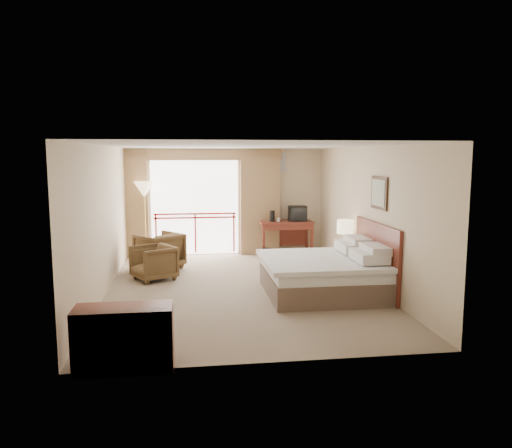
{
  "coord_description": "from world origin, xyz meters",
  "views": [
    {
      "loc": [
        -0.98,
        -9.26,
        2.52
      ],
      "look_at": [
        0.35,
        0.4,
        1.18
      ],
      "focal_mm": 35.0,
      "sensor_mm": 36.0,
      "label": 1
    }
  ],
  "objects": [
    {
      "name": "wall_left",
      "position": [
        -2.5,
        0.0,
        1.35
      ],
      "size": [
        0.0,
        7.0,
        7.0
      ],
      "primitive_type": "plane",
      "rotation": [
        1.57,
        0.0,
        1.57
      ],
      "color": "beige",
      "rests_on": "ground"
    },
    {
      "name": "table_lamp",
      "position": [
        2.26,
        0.66,
        1.04
      ],
      "size": [
        0.34,
        0.34,
        0.6
      ],
      "rotation": [
        0.0,
        0.0,
        0.03
      ],
      "color": "tan",
      "rests_on": "nightstand"
    },
    {
      "name": "bed",
      "position": [
        1.5,
        -0.6,
        0.38
      ],
      "size": [
        2.13,
        2.06,
        0.97
      ],
      "color": "brown",
      "rests_on": "floor"
    },
    {
      "name": "side_table",
      "position": [
        -1.89,
        1.65,
        0.39
      ],
      "size": [
        0.52,
        0.52,
        0.57
      ],
      "rotation": [
        0.0,
        0.0,
        -0.38
      ],
      "color": "black",
      "rests_on": "floor"
    },
    {
      "name": "book",
      "position": [
        -1.89,
        1.65,
        0.57
      ],
      "size": [
        0.26,
        0.3,
        0.02
      ],
      "primitive_type": "imported",
      "rotation": [
        0.0,
        0.0,
        0.38
      ],
      "color": "white",
      "rests_on": "side_table"
    },
    {
      "name": "phone",
      "position": [
        2.21,
        0.46,
        0.62
      ],
      "size": [
        0.23,
        0.19,
        0.09
      ],
      "primitive_type": "cube",
      "rotation": [
        0.0,
        0.0,
        -0.22
      ],
      "color": "black",
      "rests_on": "nightstand"
    },
    {
      "name": "floor",
      "position": [
        0.0,
        0.0,
        0.0
      ],
      "size": [
        7.0,
        7.0,
        0.0
      ],
      "primitive_type": "plane",
      "color": "#85735D",
      "rests_on": "ground"
    },
    {
      "name": "valance",
      "position": [
        -0.8,
        3.38,
        2.55
      ],
      "size": [
        4.4,
        0.22,
        0.28
      ],
      "primitive_type": "cube",
      "color": "olive",
      "rests_on": "wall_back"
    },
    {
      "name": "tv",
      "position": [
        1.78,
        3.04,
        1.07
      ],
      "size": [
        0.43,
        0.34,
        0.39
      ],
      "rotation": [
        0.0,
        0.0,
        -0.18
      ],
      "color": "black",
      "rests_on": "desk"
    },
    {
      "name": "floor_lamp",
      "position": [
        -2.03,
        3.15,
        1.63
      ],
      "size": [
        0.48,
        0.48,
        1.9
      ],
      "rotation": [
        0.0,
        0.0,
        -0.23
      ],
      "color": "tan",
      "rests_on": "floor"
    },
    {
      "name": "hvac_vent",
      "position": [
        1.3,
        3.47,
        2.35
      ],
      "size": [
        0.5,
        0.04,
        0.5
      ],
      "primitive_type": "cube",
      "color": "silver",
      "rests_on": "wall_back"
    },
    {
      "name": "armchair_near",
      "position": [
        -1.7,
        0.9,
        0.0
      ],
      "size": [
        1.05,
        1.04,
        0.71
      ],
      "primitive_type": "imported",
      "rotation": [
        0.0,
        0.0,
        -1.06
      ],
      "color": "#47331C",
      "rests_on": "floor"
    },
    {
      "name": "armchair_far",
      "position": [
        -1.64,
        1.94,
        0.0
      ],
      "size": [
        1.23,
        1.24,
        0.81
      ],
      "primitive_type": "imported",
      "rotation": [
        0.0,
        0.0,
        -2.47
      ],
      "color": "#47331C",
      "rests_on": "floor"
    },
    {
      "name": "dresser",
      "position": [
        -1.75,
        -3.46,
        0.38
      ],
      "size": [
        1.15,
        0.49,
        0.76
      ],
      "rotation": [
        0.0,
        0.0,
        0.02
      ],
      "color": "#5A2018",
      "rests_on": "floor"
    },
    {
      "name": "ceiling",
      "position": [
        0.0,
        0.0,
        2.7
      ],
      "size": [
        7.0,
        7.0,
        0.0
      ],
      "primitive_type": "plane",
      "rotation": [
        3.14,
        0.0,
        0.0
      ],
      "color": "white",
      "rests_on": "wall_back"
    },
    {
      "name": "balcony_door",
      "position": [
        -0.8,
        3.48,
        1.2
      ],
      "size": [
        2.4,
        0.0,
        2.4
      ],
      "primitive_type": "plane",
      "rotation": [
        1.57,
        0.0,
        0.0
      ],
      "color": "white",
      "rests_on": "wall_back"
    },
    {
      "name": "wastebasket",
      "position": [
        0.92,
        2.62,
        0.13
      ],
      "size": [
        0.24,
        0.24,
        0.27
      ],
      "primitive_type": "cylinder",
      "rotation": [
        0.0,
        0.0,
        0.13
      ],
      "color": "black",
      "rests_on": "floor"
    },
    {
      "name": "headboard",
      "position": [
        2.46,
        -0.6,
        0.65
      ],
      "size": [
        0.06,
        2.1,
        1.3
      ],
      "primitive_type": "cube",
      "color": "#5A2018",
      "rests_on": "wall_right"
    },
    {
      "name": "wall_front",
      "position": [
        0.0,
        -3.5,
        1.35
      ],
      "size": [
        5.0,
        0.0,
        5.0
      ],
      "primitive_type": "plane",
      "rotation": [
        -1.57,
        0.0,
        0.0
      ],
      "color": "beige",
      "rests_on": "ground"
    },
    {
      "name": "cup",
      "position": [
        1.28,
        3.0,
        0.92
      ],
      "size": [
        0.09,
        0.09,
        0.1
      ],
      "primitive_type": "cylinder",
      "rotation": [
        0.0,
        0.0,
        0.25
      ],
      "color": "white",
      "rests_on": "desk"
    },
    {
      "name": "balcony_railing",
      "position": [
        -0.8,
        3.46,
        0.81
      ],
      "size": [
        2.09,
        0.03,
        1.02
      ],
      "color": "#A3170E",
      "rests_on": "wall_back"
    },
    {
      "name": "wall_right",
      "position": [
        2.5,
        0.0,
        1.35
      ],
      "size": [
        0.0,
        7.0,
        7.0
      ],
      "primitive_type": "plane",
      "rotation": [
        1.57,
        0.0,
        -1.57
      ],
      "color": "beige",
      "rests_on": "ground"
    },
    {
      "name": "desk",
      "position": [
        1.48,
        3.1,
        0.68
      ],
      "size": [
        1.34,
        0.65,
        0.87
      ],
      "rotation": [
        0.0,
        0.0,
        -0.0
      ],
      "color": "#5A2018",
      "rests_on": "floor"
    },
    {
      "name": "curtain_left",
      "position": [
        -2.45,
        3.35,
        1.25
      ],
      "size": [
        1.0,
        0.26,
        2.5
      ],
      "primitive_type": "cube",
      "color": "olive",
      "rests_on": "wall_back"
    },
    {
      "name": "framed_art",
      "position": [
        2.47,
        -0.6,
        1.85
      ],
      "size": [
        0.04,
        0.72,
        0.6
      ],
      "color": "black",
      "rests_on": "wall_right"
    },
    {
      "name": "wall_back",
      "position": [
        0.0,
        3.5,
        1.35
      ],
      "size": [
        5.0,
        0.0,
        5.0
      ],
      "primitive_type": "plane",
      "rotation": [
        1.57,
        0.0,
        0.0
      ],
      "color": "beige",
      "rests_on": "ground"
    },
    {
      "name": "curtain_right",
      "position": [
        0.85,
        3.35,
        1.25
      ],
      "size": [
        1.0,
        0.26,
        2.5
      ],
      "primitive_type": "cube",
      "color": "olive",
      "rests_on": "wall_back"
    },
    {
      "name": "nightstand",
      "position": [
        2.26,
        0.61,
        0.29
      ],
      "size": [
        0.41,
        0.48,
        0.57
      ],
      "primitive_type": "cube",
      "rotation": [
        0.0,
        0.0,
        0.02
      ],
      "color": "#5A2018",
      "rests_on": "floor"
    },
    {
      "name": "coffee_maker",
      "position": [
        1.13,
        3.05,
        1.01
      ],
      "size": [
        0.14,
        0.14,
        0.28
      ],
      "primitive_type": "cylinder",
      "rotation": [
        0.0,
        0.0,
        0.07
      ],
      "color": "black",
      "rests_on": "desk"
    }
  ]
}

